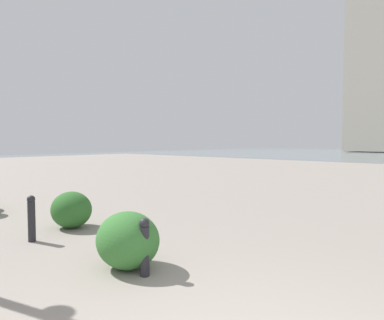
% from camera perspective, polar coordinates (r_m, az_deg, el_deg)
% --- Properties ---
extents(bollard_near, '(0.13, 0.13, 0.72)m').
position_cam_1_polar(bollard_near, '(4.34, -7.99, -14.12)').
color(bollard_near, '#232328').
rests_on(bollard_near, ground).
extents(bollard_mid, '(0.13, 0.13, 0.77)m').
position_cam_1_polar(bollard_mid, '(6.28, -25.43, -8.74)').
color(bollard_mid, '#232328').
rests_on(bollard_mid, ground).
extents(shrub_low, '(0.82, 0.74, 0.70)m').
position_cam_1_polar(shrub_low, '(6.98, -19.66, -7.88)').
color(shrub_low, '#2D6628').
rests_on(shrub_low, ground).
extents(shrub_wide, '(0.88, 0.79, 0.75)m').
position_cam_1_polar(shrub_wide, '(4.63, -10.77, -13.12)').
color(shrub_wide, '#387533').
rests_on(shrub_wide, ground).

